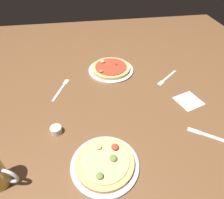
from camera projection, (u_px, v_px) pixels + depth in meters
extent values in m
cube|color=brown|center=(112.00, 104.00, 1.07)|extent=(2.40, 2.40, 0.03)
cylinder|color=#B2B2B7|center=(105.00, 165.00, 0.78)|extent=(0.27, 0.27, 0.01)
cylinder|color=tan|center=(105.00, 163.00, 0.77)|extent=(0.23, 0.23, 0.02)
cylinder|color=#DBC67A|center=(105.00, 161.00, 0.76)|extent=(0.19, 0.19, 0.01)
ellipsoid|color=olive|center=(100.00, 176.00, 0.71)|extent=(0.03, 0.03, 0.01)
ellipsoid|color=#DBC67A|center=(99.00, 147.00, 0.80)|extent=(0.03, 0.03, 0.01)
ellipsoid|color=#B73823|center=(115.00, 147.00, 0.80)|extent=(0.03, 0.03, 0.02)
ellipsoid|color=olive|center=(113.00, 158.00, 0.76)|extent=(0.03, 0.03, 0.02)
cylinder|color=silver|center=(111.00, 70.00, 1.28)|extent=(0.29, 0.29, 0.01)
cylinder|color=tan|center=(111.00, 68.00, 1.27)|extent=(0.25, 0.25, 0.02)
cylinder|color=#B73823|center=(111.00, 67.00, 1.26)|extent=(0.20, 0.20, 0.01)
ellipsoid|color=olive|center=(101.00, 71.00, 1.21)|extent=(0.02, 0.02, 0.01)
ellipsoid|color=#B73823|center=(116.00, 64.00, 1.27)|extent=(0.02, 0.02, 0.01)
ellipsoid|color=#DBC67A|center=(103.00, 61.00, 1.29)|extent=(0.03, 0.03, 0.01)
torus|color=silver|center=(7.00, 176.00, 0.68)|extent=(0.09, 0.04, 0.09)
cylinder|color=silver|center=(56.00, 130.00, 0.90)|extent=(0.05, 0.05, 0.03)
cube|color=white|center=(189.00, 101.00, 1.06)|extent=(0.15, 0.15, 0.01)
cube|color=silver|center=(59.00, 92.00, 1.12)|extent=(0.08, 0.16, 0.01)
cube|color=silver|center=(66.00, 81.00, 1.19)|extent=(0.04, 0.05, 0.00)
cube|color=silver|center=(219.00, 139.00, 0.88)|extent=(0.16, 0.12, 0.01)
cube|color=silver|center=(194.00, 131.00, 0.91)|extent=(0.06, 0.05, 0.00)
cube|color=silver|center=(169.00, 76.00, 1.24)|extent=(0.14, 0.11, 0.01)
cube|color=silver|center=(161.00, 83.00, 1.18)|extent=(0.05, 0.05, 0.00)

